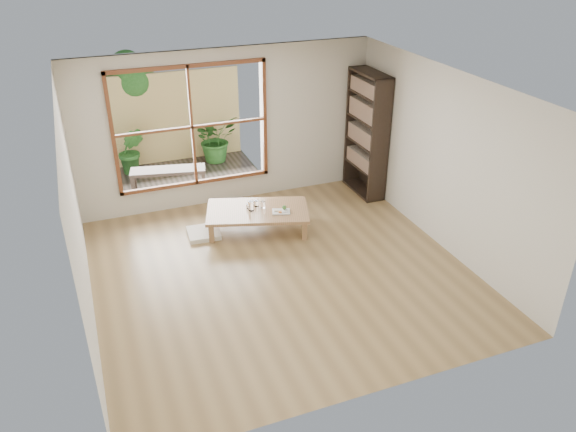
% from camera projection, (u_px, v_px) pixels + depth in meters
% --- Properties ---
extents(ground, '(5.00, 5.00, 0.00)m').
position_uv_depth(ground, '(280.00, 270.00, 7.85)').
color(ground, '#9C7E4E').
rests_on(ground, ground).
extents(low_table, '(1.76, 1.31, 0.34)m').
position_uv_depth(low_table, '(257.00, 212.00, 8.76)').
color(low_table, '#A67250').
rests_on(low_table, ground).
extents(floor_cushion, '(0.52, 0.52, 0.07)m').
position_uv_depth(floor_cushion, '(204.00, 233.00, 8.71)').
color(floor_cushion, silver).
rests_on(floor_cushion, ground).
extents(bookshelf, '(0.34, 0.96, 2.14)m').
position_uv_depth(bookshelf, '(367.00, 134.00, 9.65)').
color(bookshelf, black).
rests_on(bookshelf, ground).
extents(glass_tall, '(0.09, 0.09, 0.16)m').
position_uv_depth(glass_tall, '(251.00, 206.00, 8.68)').
color(glass_tall, silver).
rests_on(glass_tall, low_table).
extents(glass_mid, '(0.07, 0.07, 0.11)m').
position_uv_depth(glass_mid, '(263.00, 205.00, 8.78)').
color(glass_mid, silver).
rests_on(glass_mid, low_table).
extents(glass_short, '(0.07, 0.07, 0.10)m').
position_uv_depth(glass_short, '(256.00, 203.00, 8.82)').
color(glass_short, silver).
rests_on(glass_short, low_table).
extents(glass_small, '(0.06, 0.06, 0.07)m').
position_uv_depth(glass_small, '(248.00, 206.00, 8.76)').
color(glass_small, silver).
rests_on(glass_small, low_table).
extents(food_tray, '(0.32, 0.28, 0.09)m').
position_uv_depth(food_tray, '(282.00, 211.00, 8.67)').
color(food_tray, white).
rests_on(food_tray, low_table).
extents(deck, '(2.80, 2.00, 0.05)m').
position_uv_depth(deck, '(185.00, 179.00, 10.59)').
color(deck, '#3C322C').
rests_on(deck, ground).
extents(garden_bench, '(1.36, 0.64, 0.41)m').
position_uv_depth(garden_bench, '(168.00, 172.00, 9.94)').
color(garden_bench, black).
rests_on(garden_bench, deck).
extents(bamboo_fence, '(2.80, 0.06, 1.80)m').
position_uv_depth(bamboo_fence, '(170.00, 118.00, 10.99)').
color(bamboo_fence, tan).
rests_on(bamboo_fence, ground).
extents(shrub_right, '(1.02, 0.95, 0.93)m').
position_uv_depth(shrub_right, '(216.00, 139.00, 11.14)').
color(shrub_right, '#2A5F23').
rests_on(shrub_right, deck).
extents(shrub_left, '(0.59, 0.52, 0.92)m').
position_uv_depth(shrub_left, '(131.00, 151.00, 10.58)').
color(shrub_left, '#2A5F23').
rests_on(shrub_left, deck).
extents(garden_tree, '(1.04, 0.85, 2.22)m').
position_uv_depth(garden_tree, '(128.00, 81.00, 10.69)').
color(garden_tree, '#4C3D2D').
rests_on(garden_tree, ground).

